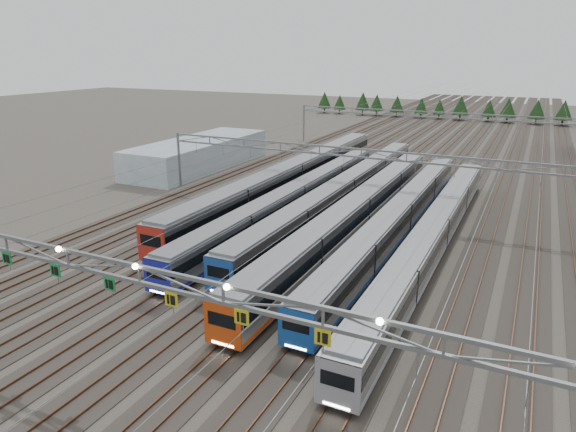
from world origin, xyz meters
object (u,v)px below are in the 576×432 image
at_px(train_a, 292,177).
at_px(train_d, 357,213).
at_px(gantry_near, 138,279).
at_px(train_c, 344,191).
at_px(gantry_far, 432,119).
at_px(train_b, 295,198).
at_px(gantry_mid, 361,161).
at_px(train_e, 399,217).
at_px(train_f, 434,233).
at_px(west_shed, 199,154).

xyz_separation_m(train_a, train_d, (13.50, -11.47, -0.20)).
relative_size(train_d, gantry_near, 0.98).
relative_size(train_c, gantry_far, 1.04).
bearing_deg(train_b, train_d, -17.73).
relative_size(gantry_mid, gantry_far, 1.00).
bearing_deg(train_e, gantry_mid, 135.57).
relative_size(train_e, gantry_far, 0.96).
bearing_deg(gantry_mid, train_f, -42.54).
xyz_separation_m(train_b, west_shed, (-26.30, 16.87, 0.40)).
bearing_deg(gantry_far, train_e, -82.55).
relative_size(train_d, gantry_far, 0.98).
bearing_deg(train_e, train_d, -166.29).
relative_size(train_c, train_f, 1.06).
relative_size(train_e, gantry_mid, 0.96).
distance_m(train_a, train_d, 17.72).
relative_size(train_b, train_d, 0.95).
height_order(gantry_near, west_shed, gantry_near).
relative_size(gantry_near, west_shed, 1.88).
bearing_deg(train_f, train_d, 163.83).
bearing_deg(gantry_near, train_a, 104.32).
bearing_deg(train_b, train_f, -16.95).
bearing_deg(train_c, train_f, -38.41).
bearing_deg(train_e, train_c, 142.14).
xyz_separation_m(train_b, gantry_near, (6.70, -35.28, 5.11)).
height_order(train_b, train_d, train_d).
bearing_deg(gantry_mid, west_shed, 160.00).
height_order(gantry_mid, gantry_far, same).
xyz_separation_m(train_e, gantry_mid, (-6.75, 6.62, 4.42)).
bearing_deg(west_shed, train_c, -20.72).
relative_size(train_c, west_shed, 1.95).
relative_size(train_c, train_d, 1.06).
bearing_deg(train_e, train_f, -39.49).
relative_size(train_e, gantry_near, 0.96).
bearing_deg(west_shed, gantry_near, -57.67).
height_order(train_d, gantry_far, gantry_far).
bearing_deg(train_b, gantry_near, -79.24).
bearing_deg(train_a, gantry_far, 74.74).
bearing_deg(train_a, west_shed, 159.22).
distance_m(train_c, gantry_near, 40.87).
height_order(train_a, train_c, train_a).
distance_m(train_b, train_e, 13.62).
bearing_deg(train_f, train_c, 141.59).
distance_m(train_d, gantry_far, 52.93).
bearing_deg(train_a, train_c, -20.58).
distance_m(train_a, train_f, 26.55).
relative_size(train_d, west_shed, 1.84).
xyz_separation_m(train_d, train_f, (9.00, -2.61, -0.14)).
distance_m(train_c, west_shed, 32.93).
bearing_deg(train_c, train_b, -130.77).
bearing_deg(train_a, train_e, -29.96).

